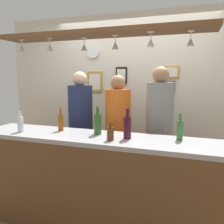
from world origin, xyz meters
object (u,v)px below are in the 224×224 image
object	(u,v)px
bottle_wine_dark_red	(127,127)
picture_frame_caricature	(95,82)
picture_frame_upper_small	(172,72)
person_middle_orange_shirt	(118,124)
bottle_champagne_green	(98,123)
bottle_beer_green_import	(180,129)
picture_frame_lower_pair	(165,87)
person_right_grey_shirt	(159,122)
person_left_navy_shirt	(81,120)
picture_frame_crest	(121,75)
bottle_soda_clear	(21,124)
bottle_beer_brown_stubby	(110,133)
bottle_beer_amber_tall	(61,122)
wall_clock	(93,52)

from	to	relation	value
bottle_wine_dark_red	picture_frame_caricature	size ratio (longest dim) A/B	0.88
bottle_wine_dark_red	picture_frame_upper_small	bearing A→B (deg)	78.30
person_middle_orange_shirt	bottle_champagne_green	size ratio (longest dim) A/B	5.48
bottle_beer_green_import	picture_frame_lower_pair	bearing A→B (deg)	102.98
bottle_champagne_green	bottle_beer_green_import	bearing A→B (deg)	2.87
person_right_grey_shirt	picture_frame_lower_pair	world-z (taller)	person_right_grey_shirt
bottle_beer_green_import	picture_frame_lower_pair	distance (m)	1.36
picture_frame_lower_pair	picture_frame_upper_small	xyz separation A→B (m)	(0.09, 0.00, 0.21)
person_left_navy_shirt	picture_frame_crest	xyz separation A→B (m)	(0.40, 0.65, 0.62)
bottle_soda_clear	picture_frame_crest	bearing A→B (deg)	64.44
person_left_navy_shirt	bottle_soda_clear	xyz separation A→B (m)	(-0.32, -0.85, 0.08)
person_right_grey_shirt	person_left_navy_shirt	bearing A→B (deg)	-180.00
person_middle_orange_shirt	bottle_beer_brown_stubby	size ratio (longest dim) A/B	9.13
bottle_champagne_green	bottle_beer_amber_tall	xyz separation A→B (m)	(-0.46, 0.02, -0.02)
picture_frame_lower_pair	bottle_beer_green_import	bearing A→B (deg)	-77.02
person_right_grey_shirt	bottle_beer_brown_stubby	size ratio (longest dim) A/B	9.70
person_middle_orange_shirt	bottle_soda_clear	bearing A→B (deg)	-135.63
bottle_beer_amber_tall	picture_frame_caricature	xyz separation A→B (m)	(-0.13, 1.30, 0.43)
picture_frame_crest	picture_frame_caricature	bearing A→B (deg)	180.00
person_middle_orange_shirt	wall_clock	world-z (taller)	wall_clock
person_left_navy_shirt	picture_frame_lower_pair	distance (m)	1.34
bottle_soda_clear	picture_frame_lower_pair	distance (m)	2.08
bottle_beer_green_import	picture_frame_lower_pair	size ratio (longest dim) A/B	0.87
bottle_champagne_green	bottle_beer_green_import	xyz separation A→B (m)	(0.84, 0.04, -0.01)
wall_clock	person_left_navy_shirt	bearing A→B (deg)	-82.77
bottle_champagne_green	picture_frame_upper_small	world-z (taller)	picture_frame_upper_small
bottle_wine_dark_red	picture_frame_lower_pair	distance (m)	1.45
person_left_navy_shirt	picture_frame_crest	size ratio (longest dim) A/B	6.51
person_middle_orange_shirt	picture_frame_crest	distance (m)	0.94
picture_frame_caricature	picture_frame_upper_small	bearing A→B (deg)	0.00
bottle_soda_clear	bottle_beer_brown_stubby	bearing A→B (deg)	-0.59
person_middle_orange_shirt	bottle_soda_clear	size ratio (longest dim) A/B	7.15
picture_frame_crest	wall_clock	bearing A→B (deg)	-179.26
bottle_beer_amber_tall	person_middle_orange_shirt	bearing A→B (deg)	53.73
bottle_wine_dark_red	bottle_beer_green_import	size ratio (longest dim) A/B	1.15
picture_frame_lower_pair	wall_clock	world-z (taller)	wall_clock
bottle_soda_clear	bottle_beer_brown_stubby	world-z (taller)	bottle_soda_clear
picture_frame_lower_pair	person_left_navy_shirt	bearing A→B (deg)	-148.89
person_left_navy_shirt	bottle_beer_brown_stubby	world-z (taller)	person_left_navy_shirt
bottle_wine_dark_red	picture_frame_caricature	distance (m)	1.73
bottle_wine_dark_red	picture_frame_upper_small	size ratio (longest dim) A/B	1.36
person_right_grey_shirt	person_middle_orange_shirt	bearing A→B (deg)	-180.00
bottle_champagne_green	picture_frame_lower_pair	distance (m)	1.47
picture_frame_caricature	picture_frame_crest	world-z (taller)	picture_frame_crest
picture_frame_crest	picture_frame_lower_pair	bearing A→B (deg)	0.00
person_left_navy_shirt	picture_frame_lower_pair	size ratio (longest dim) A/B	5.64
bottle_beer_brown_stubby	wall_clock	bearing A→B (deg)	118.78
person_left_navy_shirt	picture_frame_upper_small	distance (m)	1.50
picture_frame_upper_small	bottle_soda_clear	bearing A→B (deg)	-134.77
person_left_navy_shirt	bottle_wine_dark_red	size ratio (longest dim) A/B	5.64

